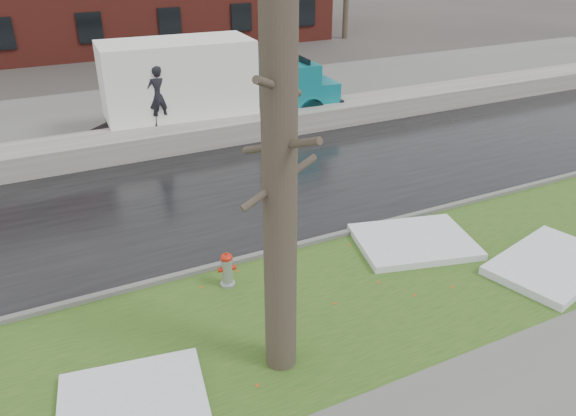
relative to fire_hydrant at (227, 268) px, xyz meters
name	(u,v)px	position (x,y,z in m)	size (l,w,h in m)	color
ground	(298,275)	(1.48, -0.29, -0.45)	(120.00, 120.00, 0.00)	#47423D
verge	(328,306)	(1.48, -1.54, -0.43)	(60.00, 4.50, 0.04)	#274A18
road	(223,194)	(1.48, 4.21, -0.44)	(60.00, 7.00, 0.03)	black
parking_lot	(147,113)	(1.48, 12.71, -0.44)	(60.00, 9.00, 0.03)	slate
curb	(278,251)	(1.48, 0.71, -0.38)	(60.00, 0.15, 0.14)	slate
snowbank	(178,137)	(1.48, 8.41, -0.08)	(60.00, 1.60, 0.75)	#A5A297
fire_hydrant	(227,268)	(0.00, 0.00, 0.00)	(0.38, 0.33, 0.77)	#A1A4A9
tree	(280,187)	(-0.01, -2.52, 2.83)	(1.33, 1.56, 6.44)	brown
box_truck	(207,83)	(3.07, 9.72, 1.27)	(9.83, 2.82, 3.26)	black
worker	(158,96)	(1.04, 8.76, 1.28)	(0.72, 0.47, 1.96)	black
snow_patch_near	(414,241)	(4.45, -0.39, -0.33)	(2.60, 2.00, 0.16)	silver
snow_patch_far	(133,398)	(-2.46, -2.33, -0.34)	(2.20, 1.60, 0.14)	silver
snow_patch_side	(552,264)	(6.48, -2.52, -0.32)	(2.80, 1.80, 0.18)	silver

